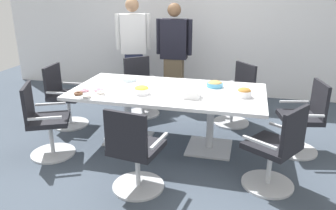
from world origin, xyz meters
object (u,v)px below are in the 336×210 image
Objects in this scene: office_chair_4 at (236,97)px; napkin_pile at (192,94)px; donut_platter at (90,93)px; snack_bowl_cookies at (215,84)px; plate_stack at (129,79)px; snack_bowl_chips_yellow at (142,90)px; snack_bowl_pretzels at (244,93)px; office_chair_6 at (65,99)px; office_chair_0 at (45,124)px; office_chair_1 at (135,155)px; conference_table at (168,99)px; person_standing_0 at (134,48)px; office_chair_3 at (303,122)px; office_chair_5 at (141,90)px; person_standing_1 at (174,54)px; office_chair_2 at (276,152)px.

office_chair_4 reaches higher than napkin_pile.
napkin_pile is at bearing 8.68° from donut_platter.
plate_stack is (-1.18, 0.01, -0.02)m from snack_bowl_cookies.
snack_bowl_cookies is (0.82, 0.51, -0.01)m from snack_bowl_chips_yellow.
snack_bowl_pretzels reaches higher than snack_bowl_cookies.
office_chair_6 is 1.52m from snack_bowl_chips_yellow.
office_chair_4 is at bearing 69.75° from snack_bowl_cookies.
office_chair_0 is at bearing -166.18° from napkin_pile.
office_chair_1 is (1.31, -0.45, 0.00)m from office_chair_0.
office_chair_1 is at bearing -114.10° from snack_bowl_cookies.
conference_table is 2.01m from person_standing_0.
office_chair_4 reaches higher than plate_stack.
snack_bowl_chips_yellow is 0.62m from napkin_pile.
office_chair_0 is 1.81m from napkin_pile.
office_chair_3 is 3.14m from person_standing_0.
person_standing_0 is (-0.99, 2.78, 0.54)m from office_chair_1.
snack_bowl_chips_yellow is at bearing 85.17° from office_chair_0.
office_chair_4 reaches higher than snack_bowl_cookies.
person_standing_0 is (-1.05, 1.68, 0.32)m from conference_table.
office_chair_3 is 4.54× the size of plate_stack.
snack_bowl_chips_yellow is at bearing -148.11° from snack_bowl_cookies.
office_chair_1 and office_chair_5 have the same top height.
napkin_pile is at bearing 107.80° from person_standing_1.
napkin_pile is at bearing -27.96° from plate_stack.
office_chair_2 is 4.54× the size of plate_stack.
person_standing_1 is 1.54m from snack_bowl_cookies.
snack_bowl_chips_yellow is (-1.57, 0.48, 0.39)m from office_chair_2.
snack_bowl_cookies is (-0.25, -0.68, 0.38)m from office_chair_4.
person_standing_1 is 2.06m from donut_platter.
office_chair_6 is 4.35× the size of snack_bowl_cookies.
person_standing_0 is (-1.86, 0.71, 0.54)m from office_chair_4.
donut_platter is (-1.67, -1.38, 0.36)m from office_chair_4.
person_standing_0 is 2.14m from snack_bowl_cookies.
office_chair_6 is at bearing 48.05° from person_standing_0.
office_chair_0 is 3.16m from office_chair_3.
office_chair_6 reaches higher than napkin_pile.
person_standing_0 is at bearing 49.50° from office_chair_3.
conference_table is at bearing 83.07° from office_chair_5.
person_standing_0 is at bearing -10.30° from person_standing_1.
person_standing_1 is at bearing 103.49° from office_chair_1.
person_standing_0 is 2.64m from snack_bowl_pretzels.
plate_stack is at bearing 120.76° from office_chair_1.
plate_stack reaches higher than conference_table.
person_standing_1 reaches higher than snack_bowl_pretzels.
office_chair_0 is at bearing -154.87° from donut_platter.
office_chair_0 reaches higher than donut_platter.
person_standing_1 is (-1.10, 0.60, 0.50)m from office_chair_4.
plate_stack is at bearing 87.84° from person_standing_0.
plate_stack is (-0.36, 0.53, -0.03)m from snack_bowl_chips_yellow.
plate_stack is 1.11m from napkin_pile.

